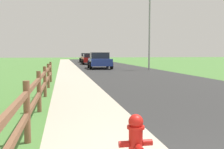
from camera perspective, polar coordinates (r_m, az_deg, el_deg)
ground_plane at (r=27.25m, az=-7.58°, el=1.57°), size 120.00×120.00×0.00m
road_asphalt at (r=29.65m, az=-1.04°, el=1.88°), size 7.00×66.00×0.01m
curb_concrete at (r=29.23m, az=-13.70°, el=1.70°), size 6.00×66.00×0.01m
grass_verge at (r=29.34m, az=-16.63°, el=1.65°), size 5.00×66.00×0.00m
fire_hydrant at (r=3.53m, az=5.31°, el=-14.37°), size 0.46×0.38×0.71m
rail_fence at (r=7.95m, az=-15.19°, el=-1.86°), size 0.11×11.69×1.06m
parked_suv_blue at (r=25.16m, az=-2.78°, el=3.13°), size 2.29×4.43×1.56m
parked_car_red at (r=34.91m, az=-4.98°, el=3.50°), size 2.15×4.82×1.42m
parked_car_beige at (r=42.41m, az=-5.70°, el=3.76°), size 2.19×4.81×1.50m
street_lamp at (r=23.31m, az=8.55°, el=10.97°), size 1.17×0.20×6.86m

